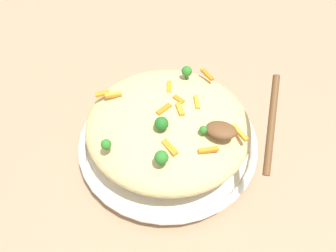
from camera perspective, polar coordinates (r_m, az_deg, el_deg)
name	(u,v)px	position (r m, az deg, el deg)	size (l,w,h in m)	color
ground_plane	(168,146)	(0.68, 0.00, -3.73)	(2.40, 2.40, 0.00)	#9E7F60
serving_bowl	(168,141)	(0.66, 0.00, -2.77)	(0.38, 0.38, 0.04)	white
pasta_mound	(168,125)	(0.62, 0.00, 0.26)	(0.33, 0.32, 0.08)	#D1BA7A
carrot_piece_0	(179,100)	(0.61, 1.97, 4.86)	(0.02, 0.01, 0.01)	orange
carrot_piece_1	(197,102)	(0.61, 5.32, 4.33)	(0.03, 0.01, 0.01)	orange
carrot_piece_2	(180,109)	(0.59, 2.24, 3.07)	(0.03, 0.01, 0.01)	orange
carrot_piece_3	(164,109)	(0.59, -0.75, 3.20)	(0.03, 0.01, 0.01)	orange
carrot_piece_4	(169,87)	(0.64, 0.23, 7.16)	(0.03, 0.01, 0.01)	orange
carrot_piece_5	(170,147)	(0.54, 0.31, -3.96)	(0.04, 0.01, 0.01)	orange
carrot_piece_6	(207,75)	(0.68, 7.21, 9.37)	(0.04, 0.01, 0.01)	orange
carrot_piece_7	(113,95)	(0.63, -10.02, 5.66)	(0.03, 0.01, 0.01)	orange
carrot_piece_8	(240,133)	(0.58, 13.05, -1.21)	(0.04, 0.01, 0.01)	orange
carrot_piece_9	(102,94)	(0.64, -11.97, 5.85)	(0.03, 0.01, 0.01)	orange
carrot_piece_10	(209,150)	(0.54, 7.46, -4.37)	(0.04, 0.01, 0.01)	orange
broccoli_floret_0	(187,71)	(0.66, 3.47, 9.99)	(0.02, 0.02, 0.03)	#296820
broccoli_floret_1	(161,158)	(0.51, -1.22, -5.84)	(0.02, 0.02, 0.03)	#296820
broccoli_floret_2	(164,124)	(0.55, -0.74, 0.31)	(0.03, 0.03, 0.03)	#205B1C
broccoli_floret_3	(204,130)	(0.56, 6.55, -0.77)	(0.02, 0.02, 0.02)	#296820
broccoli_floret_4	(106,145)	(0.54, -11.32, -3.36)	(0.02, 0.02, 0.02)	#296820
serving_spoon	(239,128)	(0.55, 13.01, -0.31)	(0.12, 0.16, 0.09)	brown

